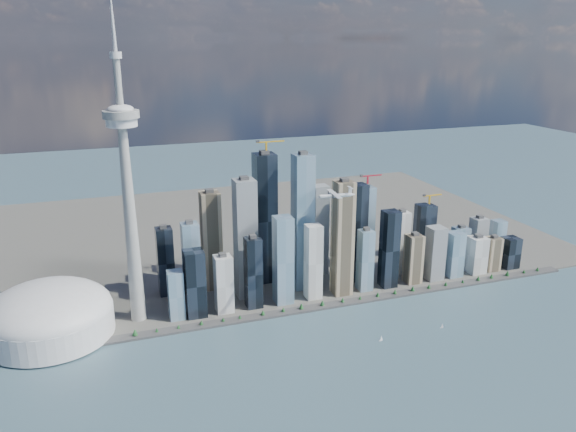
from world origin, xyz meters
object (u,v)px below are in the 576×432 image
object	(u,v)px
needle_tower	(128,189)
dome_stadium	(49,314)
sailboat_east	(442,326)
sailboat_west	(381,339)
airplane	(336,195)

from	to	relation	value
needle_tower	dome_stadium	bearing A→B (deg)	-175.91
sailboat_east	needle_tower	bearing A→B (deg)	167.71
sailboat_west	needle_tower	bearing A→B (deg)	142.97
needle_tower	sailboat_west	bearing A→B (deg)	-28.80
needle_tower	sailboat_west	distance (m)	476.12
airplane	sailboat_east	bearing A→B (deg)	-17.85
sailboat_west	sailboat_east	distance (m)	117.70
dome_stadium	sailboat_east	bearing A→B (deg)	-16.65
needle_tower	sailboat_east	bearing A→B (deg)	-22.14
sailboat_east	airplane	bearing A→B (deg)	166.81
needle_tower	dome_stadium	xyz separation A→B (m)	(-140.00, -10.00, -196.40)
airplane	sailboat_east	distance (m)	292.08
needle_tower	airplane	bearing A→B (deg)	-21.64
needle_tower	dome_stadium	size ratio (longest dim) A/B	2.75
airplane	sailboat_east	size ratio (longest dim) A/B	7.47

